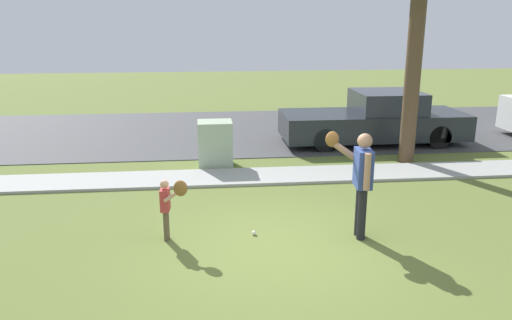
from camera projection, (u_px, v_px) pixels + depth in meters
ground_plane at (254, 179)px, 11.35m from camera, size 48.00×48.00×0.00m
sidewalk_strip at (253, 176)px, 11.44m from camera, size 36.00×1.20×0.06m
road_surface at (238, 130)px, 16.23m from camera, size 36.00×6.80×0.02m
person_adult at (360, 175)px, 8.07m from camera, size 0.70×0.68×1.75m
person_child at (169, 201)px, 8.03m from camera, size 0.45×0.43×1.06m
baseball at (254, 233)px, 8.41m from camera, size 0.07×0.07×0.07m
utility_cabinet at (215, 144)px, 12.22m from camera, size 0.82×0.70×1.11m
parked_pickup_dark at (375, 120)px, 14.46m from camera, size 5.20×1.95×1.48m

